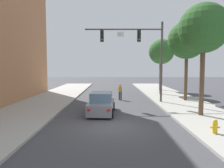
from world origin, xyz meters
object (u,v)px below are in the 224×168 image
object	(u,v)px
street_tree_farthest	(161,53)
street_tree_third	(161,52)
traffic_signal_mast	(140,46)
pedestrian_crossing_road	(120,91)
fire_hydrant	(215,126)
street_tree_nearest	(204,29)
car_lead_grey	(102,104)
street_tree_second	(187,40)

from	to	relation	value
street_tree_farthest	street_tree_third	bearing A→B (deg)	-102.03
traffic_signal_mast	street_tree_farthest	world-z (taller)	traffic_signal_mast
pedestrian_crossing_road	fire_hydrant	bearing A→B (deg)	-69.80
fire_hydrant	street_tree_nearest	distance (m)	6.90
car_lead_grey	street_tree_nearest	distance (m)	8.76
traffic_signal_mast	car_lead_grey	distance (m)	7.29
traffic_signal_mast	street_tree_second	bearing A→B (deg)	11.30
traffic_signal_mast	car_lead_grey	bearing A→B (deg)	-126.75
traffic_signal_mast	street_tree_second	distance (m)	4.90
traffic_signal_mast	street_tree_second	size ratio (longest dim) A/B	0.96
street_tree_second	street_tree_farthest	size ratio (longest dim) A/B	1.12
street_tree_farthest	fire_hydrant	bearing A→B (deg)	-95.17
traffic_signal_mast	street_tree_nearest	size ratio (longest dim) A/B	0.99
car_lead_grey	street_tree_farthest	bearing A→B (deg)	62.50
traffic_signal_mast	street_tree_farthest	distance (m)	11.23
pedestrian_crossing_road	fire_hydrant	world-z (taller)	pedestrian_crossing_road
traffic_signal_mast	pedestrian_crossing_road	xyz separation A→B (m)	(-1.72, 1.98, -4.46)
street_tree_nearest	street_tree_second	world-z (taller)	street_tree_second
pedestrian_crossing_road	street_tree_farthest	distance (m)	11.31
fire_hydrant	street_tree_second	bearing A→B (deg)	78.29
street_tree_second	street_tree_third	world-z (taller)	street_tree_second
traffic_signal_mast	street_tree_third	world-z (taller)	traffic_signal_mast
car_lead_grey	street_tree_farthest	distance (m)	17.40
pedestrian_crossing_road	street_tree_second	world-z (taller)	street_tree_second
fire_hydrant	street_tree_second	xyz separation A→B (m)	(2.20, 10.60, 5.56)
traffic_signal_mast	street_tree_nearest	xyz separation A→B (m)	(3.55, -5.60, 0.62)
pedestrian_crossing_road	street_tree_farthest	bearing A→B (deg)	53.93
pedestrian_crossing_road	fire_hydrant	xyz separation A→B (m)	(4.28, -11.64, -0.41)
pedestrian_crossing_road	street_tree_nearest	xyz separation A→B (m)	(5.28, -7.58, 5.09)
street_tree_nearest	street_tree_third	bearing A→B (deg)	90.66
street_tree_third	car_lead_grey	bearing A→B (deg)	-123.10
fire_hydrant	street_tree_third	world-z (taller)	street_tree_third
car_lead_grey	fire_hydrant	world-z (taller)	car_lead_grey
fire_hydrant	street_tree_nearest	xyz separation A→B (m)	(0.99, 4.06, 5.49)
pedestrian_crossing_road	street_tree_third	bearing A→B (deg)	37.30
street_tree_nearest	traffic_signal_mast	bearing A→B (deg)	122.39
traffic_signal_mast	street_tree_farthest	xyz separation A→B (m)	(4.37, 10.34, 0.12)
fire_hydrant	street_tree_nearest	world-z (taller)	street_tree_nearest
pedestrian_crossing_road	street_tree_second	bearing A→B (deg)	-9.05
car_lead_grey	street_tree_third	size ratio (longest dim) A/B	0.64
traffic_signal_mast	street_tree_nearest	distance (m)	6.66
traffic_signal_mast	street_tree_farthest	bearing A→B (deg)	67.11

